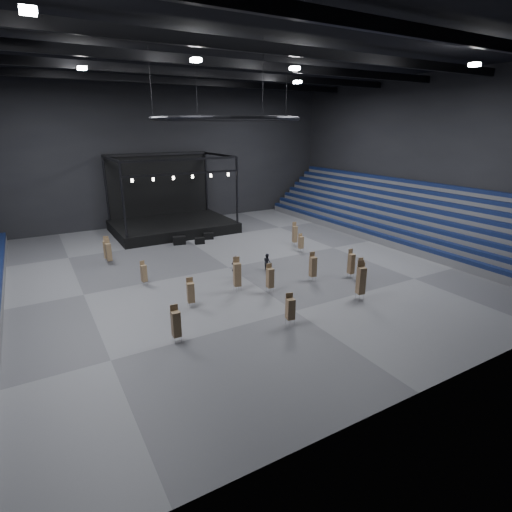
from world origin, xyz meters
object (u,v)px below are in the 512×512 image
chair_stack_1 (107,249)px  chair_stack_4 (144,273)px  stage (171,219)px  chair_stack_7 (301,242)px  chair_stack_0 (290,308)px  chair_stack_5 (270,277)px  flight_case_right (209,236)px  chair_stack_8 (295,234)px  chair_stack_9 (361,269)px  man_center (236,267)px  chair_stack_2 (176,323)px  flight_case_left (179,240)px  chair_stack_6 (191,292)px  chair_stack_12 (351,263)px  flight_case_mid (200,241)px  chair_stack_3 (361,280)px  chair_stack_13 (109,252)px  chair_stack_11 (313,266)px  crew_member (267,262)px  chair_stack_10 (237,274)px

chair_stack_1 → chair_stack_4: (1.46, -7.67, -0.22)m
stage → chair_stack_7: bearing=-60.9°
chair_stack_0 → stage: bearing=98.1°
chair_stack_4 → chair_stack_5: (8.15, -6.31, 0.14)m
flight_case_right → chair_stack_7: 11.21m
chair_stack_8 → flight_case_right: bearing=146.1°
chair_stack_9 → man_center: (-8.81, 5.88, -0.08)m
chair_stack_5 → chair_stack_7: size_ratio=1.21×
chair_stack_2 → flight_case_left: bearing=70.7°
flight_case_left → chair_stack_6: chair_stack_6 is taller
chair_stack_2 → chair_stack_8: size_ratio=0.93×
chair_stack_9 → chair_stack_12: chair_stack_12 is taller
chair_stack_6 → stage: bearing=84.8°
chair_stack_6 → flight_case_mid: bearing=75.4°
man_center → chair_stack_2: bearing=50.3°
chair_stack_3 → chair_stack_9: size_ratio=1.53×
chair_stack_13 → man_center: (8.71, -9.00, -0.28)m
stage → chair_stack_6: 23.30m
chair_stack_2 → man_center: chair_stack_2 is taller
stage → chair_stack_12: 25.05m
chair_stack_12 → chair_stack_3: bearing=-124.2°
chair_stack_12 → flight_case_right: bearing=107.6°
chair_stack_2 → chair_stack_13: size_ratio=0.98×
chair_stack_2 → chair_stack_7: (17.27, 11.09, -0.23)m
stage → chair_stack_9: (8.22, -24.69, -0.40)m
chair_stack_4 → chair_stack_8: (17.27, 3.25, 0.24)m
chair_stack_1 → man_center: size_ratio=1.28×
chair_stack_3 → chair_stack_12: bearing=69.4°
flight_case_right → flight_case_mid: bearing=-141.3°
flight_case_left → chair_stack_11: (6.00, -16.00, 0.85)m
chair_stack_8 → crew_member: (-6.63, -5.10, -0.56)m
chair_stack_4 → chair_stack_8: 17.57m
chair_stack_2 → chair_stack_10: bearing=38.0°
flight_case_right → chair_stack_10: bearing=-105.2°
flight_case_mid → chair_stack_10: 14.09m
chair_stack_1 → man_center: bearing=-28.0°
chair_stack_5 → chair_stack_6: (-6.38, 0.47, -0.03)m
flight_case_left → crew_member: 12.49m
chair_stack_0 → chair_stack_11: bearing=53.1°
flight_case_left → chair_stack_12: 19.43m
chair_stack_5 → chair_stack_8: 13.21m
stage → chair_stack_2: size_ratio=5.81×
chair_stack_1 → chair_stack_13: chair_stack_1 is taller
stage → chair_stack_11: size_ratio=5.58×
chair_stack_1 → chair_stack_10: bearing=-38.7°
chair_stack_1 → chair_stack_4: size_ratio=1.20×
flight_case_right → chair_stack_11: size_ratio=0.44×
flight_case_mid → chair_stack_7: size_ratio=0.55×
flight_case_mid → chair_stack_11: chair_stack_11 is taller
flight_case_mid → chair_stack_2: (-9.29, -19.00, 0.91)m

